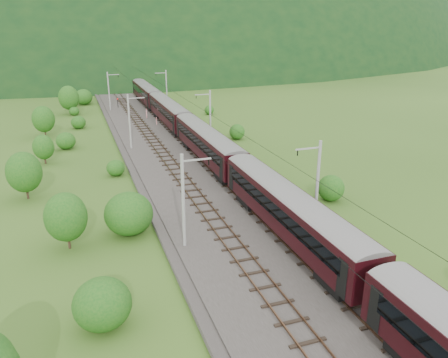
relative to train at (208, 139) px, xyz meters
name	(u,v)px	position (x,y,z in m)	size (l,w,h in m)	color
ground	(253,237)	(-2.40, -20.96, -3.60)	(600.00, 600.00, 0.00)	#31551A
railbed	(217,196)	(-2.40, -10.96, -3.45)	(14.00, 220.00, 0.30)	#38332D
track_left	(196,197)	(-4.80, -10.96, -3.23)	(2.40, 220.00, 0.27)	brown
track_right	(238,191)	(0.00, -10.96, -3.23)	(2.40, 220.00, 0.27)	brown
catenary_left	(130,120)	(-8.52, 11.04, 0.90)	(2.54, 192.28, 8.00)	gray
catenary_right	(210,115)	(3.72, 11.04, 0.90)	(2.54, 192.28, 8.00)	gray
overhead_wires	(217,134)	(-2.40, -10.96, 3.50)	(4.83, 198.00, 0.03)	black
mountain_main	(90,54)	(-2.40, 239.04, -3.60)	(504.00, 360.00, 244.00)	black
train	(208,139)	(0.00, 0.00, 0.00)	(3.05, 170.14, 5.30)	black
hazard_post_near	(147,113)	(-2.61, 32.49, -2.44)	(0.18, 0.18, 1.72)	red
hazard_post_far	(157,121)	(-1.92, 25.87, -2.64)	(0.14, 0.14, 1.32)	red
signal	(118,102)	(-6.71, 45.84, -2.13)	(0.22, 0.22, 2.00)	black
vegetation_left	(72,163)	(-16.97, -1.16, -1.07)	(14.30, 143.14, 6.35)	#175115
vegetation_right	(337,191)	(9.43, -16.02, -2.49)	(4.93, 93.67, 2.54)	#175115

